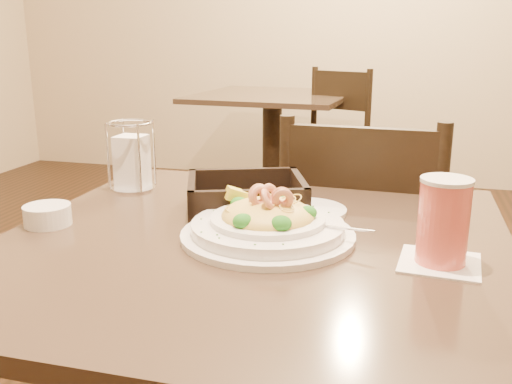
% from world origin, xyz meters
% --- Properties ---
extents(main_table, '(0.90, 0.90, 0.76)m').
position_xyz_m(main_table, '(0.00, 0.00, 0.52)').
color(main_table, black).
rests_on(main_table, ground).
extents(background_table, '(0.96, 0.96, 0.76)m').
position_xyz_m(background_table, '(-0.56, 2.50, 0.52)').
color(background_table, black).
rests_on(background_table, ground).
extents(dining_chair_near, '(0.44, 0.44, 0.93)m').
position_xyz_m(dining_chair_near, '(0.16, 0.52, 0.50)').
color(dining_chair_near, black).
rests_on(dining_chair_near, ground).
extents(dining_chair_far, '(0.55, 0.55, 0.93)m').
position_xyz_m(dining_chair_far, '(-0.09, 2.57, 0.50)').
color(dining_chair_far, black).
rests_on(dining_chair_far, ground).
extents(pasta_bowl, '(0.34, 0.31, 0.10)m').
position_xyz_m(pasta_bowl, '(0.03, 0.00, 0.79)').
color(pasta_bowl, white).
rests_on(pasta_bowl, main_table).
extents(drink_glass, '(0.13, 0.13, 0.14)m').
position_xyz_m(drink_glass, '(0.32, -0.04, 0.83)').
color(drink_glass, white).
rests_on(drink_glass, main_table).
extents(bread_basket, '(0.29, 0.26, 0.07)m').
position_xyz_m(bread_basket, '(-0.06, 0.16, 0.79)').
color(bread_basket, black).
rests_on(bread_basket, main_table).
extents(napkin_caddy, '(0.10, 0.10, 0.16)m').
position_xyz_m(napkin_caddy, '(-0.36, 0.25, 0.83)').
color(napkin_caddy, silver).
rests_on(napkin_caddy, main_table).
extents(side_plate, '(0.22, 0.22, 0.01)m').
position_xyz_m(side_plate, '(0.07, 0.17, 0.77)').
color(side_plate, white).
rests_on(side_plate, main_table).
extents(butter_ramekin, '(0.09, 0.09, 0.04)m').
position_xyz_m(butter_ramekin, '(-0.40, -0.03, 0.78)').
color(butter_ramekin, white).
rests_on(butter_ramekin, main_table).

